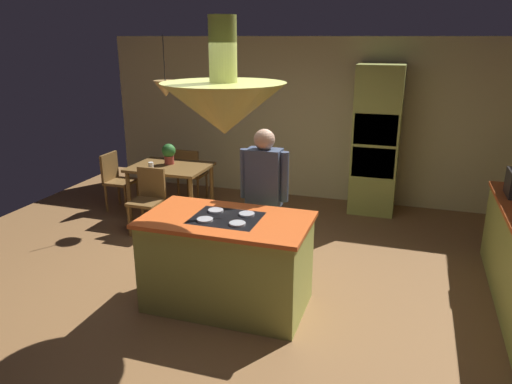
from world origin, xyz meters
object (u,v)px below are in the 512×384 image
at_px(kitchen_island, 227,262).
at_px(person_at_island, 264,194).
at_px(chair_at_corner, 116,177).
at_px(oven_tower, 376,140).
at_px(cup_on_table, 151,165).
at_px(potted_plant_on_table, 169,153).
at_px(chair_by_back_wall, 190,172).
at_px(dining_table, 170,173).
at_px(chair_facing_island, 148,196).

xyz_separation_m(kitchen_island, person_at_island, (0.15, 0.72, 0.48)).
bearing_deg(chair_at_corner, oven_tower, -72.95).
distance_m(person_at_island, cup_on_table, 2.35).
xyz_separation_m(person_at_island, chair_at_corner, (-2.78, 1.38, -0.44)).
bearing_deg(potted_plant_on_table, person_at_island, -37.71).
height_order(chair_by_back_wall, potted_plant_on_table, potted_plant_on_table).
bearing_deg(chair_at_corner, cup_on_table, -105.90).
bearing_deg(potted_plant_on_table, chair_by_back_wall, 83.67).
bearing_deg(chair_by_back_wall, kitchen_island, 121.78).
height_order(oven_tower, chair_at_corner, oven_tower).
distance_m(kitchen_island, chair_by_back_wall, 3.23).
xyz_separation_m(oven_tower, cup_on_table, (-2.99, -1.35, -0.28)).
bearing_deg(oven_tower, person_at_island, -110.60).
xyz_separation_m(oven_tower, chair_at_corner, (-3.73, -1.14, -0.59)).
distance_m(kitchen_island, dining_table, 2.71).
height_order(chair_facing_island, potted_plant_on_table, potted_plant_on_table).
bearing_deg(chair_at_corner, potted_plant_on_table, -83.58).
bearing_deg(chair_by_back_wall, cup_on_table, 77.63).
bearing_deg(chair_facing_island, cup_on_table, 113.43).
distance_m(oven_tower, potted_plant_on_table, 3.05).
distance_m(kitchen_island, person_at_island, 0.88).
distance_m(person_at_island, chair_at_corner, 3.14).
distance_m(kitchen_island, cup_on_table, 2.69).
distance_m(person_at_island, potted_plant_on_table, 2.42).
distance_m(oven_tower, chair_at_corner, 3.94).
distance_m(chair_by_back_wall, chair_at_corner, 1.13).
xyz_separation_m(oven_tower, chair_by_back_wall, (-2.80, -0.50, -0.59)).
height_order(dining_table, cup_on_table, cup_on_table).
bearing_deg(potted_plant_on_table, kitchen_island, -51.30).
bearing_deg(cup_on_table, kitchen_island, -45.02).
xyz_separation_m(person_at_island, chair_by_back_wall, (-1.85, 2.02, -0.44)).
distance_m(kitchen_island, chair_facing_island, 2.24).
xyz_separation_m(oven_tower, dining_table, (-2.80, -1.14, -0.43)).
relative_size(dining_table, chair_by_back_wall, 1.26).
height_order(oven_tower, dining_table, oven_tower).
xyz_separation_m(chair_at_corner, potted_plant_on_table, (0.87, 0.10, 0.42)).
height_order(kitchen_island, potted_plant_on_table, potted_plant_on_table).
distance_m(chair_by_back_wall, cup_on_table, 0.93).
bearing_deg(oven_tower, potted_plant_on_table, -159.92).
xyz_separation_m(kitchen_island, chair_at_corner, (-2.63, 2.10, 0.04)).
bearing_deg(dining_table, person_at_island, -36.71).
height_order(chair_at_corner, cup_on_table, chair_at_corner).
bearing_deg(oven_tower, cup_on_table, -155.61).
bearing_deg(potted_plant_on_table, dining_table, -58.23).
relative_size(dining_table, potted_plant_on_table, 3.67).
height_order(person_at_island, chair_facing_island, person_at_island).
bearing_deg(dining_table, kitchen_island, -51.01).
xyz_separation_m(dining_table, chair_facing_island, (0.00, -0.64, -0.15)).
bearing_deg(oven_tower, kitchen_island, -108.73).
xyz_separation_m(dining_table, potted_plant_on_table, (-0.06, 0.10, 0.27)).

